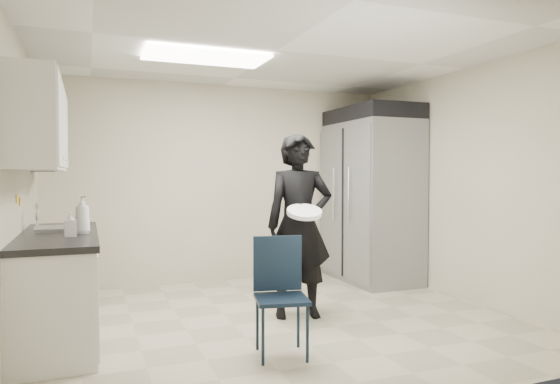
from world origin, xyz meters
name	(u,v)px	position (x,y,z in m)	size (l,w,h in m)	color
floor	(277,320)	(0.00, 0.00, 0.00)	(4.50, 4.50, 0.00)	#B7AC90
ceiling	(277,50)	(0.00, 0.00, 2.60)	(4.50, 4.50, 0.00)	silver
back_wall	(224,183)	(0.00, 2.00, 1.30)	(4.50, 4.50, 0.00)	beige
left_wall	(15,189)	(-2.25, 0.00, 1.30)	(4.00, 4.00, 0.00)	beige
right_wall	(464,185)	(2.25, 0.00, 1.30)	(4.00, 4.00, 0.00)	beige
ceiling_panel	(206,57)	(-0.60, 0.40, 2.57)	(1.20, 0.60, 0.02)	white
lower_counter	(59,288)	(-1.95, 0.20, 0.43)	(0.60, 1.90, 0.86)	silver
countertop	(58,236)	(-1.95, 0.20, 0.89)	(0.64, 1.95, 0.05)	black
sink	(62,234)	(-1.93, 0.45, 0.87)	(0.42, 0.40, 0.14)	gray
faucet	(37,219)	(-2.13, 0.45, 1.02)	(0.02, 0.02, 0.24)	silver
upper_cabinets	(40,126)	(-2.08, 0.20, 1.83)	(0.35, 1.80, 0.75)	silver
towel_dispenser	(43,155)	(-2.14, 1.35, 1.62)	(0.22, 0.30, 0.35)	black
notice_sticker_left	(17,198)	(-2.24, 0.10, 1.22)	(0.00, 0.12, 0.07)	yellow
notice_sticker_right	(20,202)	(-2.24, 0.30, 1.18)	(0.00, 0.12, 0.07)	yellow
commercial_fridge	(371,202)	(1.83, 1.27, 1.05)	(0.80, 1.35, 2.10)	gray
fridge_compressor	(372,115)	(1.83, 1.27, 2.20)	(0.80, 1.35, 0.20)	black
folding_chair	(281,299)	(-0.31, -0.90, 0.45)	(0.40, 0.40, 0.89)	black
man_tuxedo	(299,225)	(0.25, 0.04, 0.91)	(0.67, 0.44, 1.82)	black
bucket_lid	(304,212)	(0.20, -0.20, 1.06)	(0.33, 0.33, 0.04)	silver
soap_bottle_a	(82,215)	(-1.75, 0.08, 1.07)	(0.13, 0.13, 0.33)	white
soap_bottle_b	(70,224)	(-1.84, -0.12, 1.01)	(0.09, 0.09, 0.21)	#B9BBC6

